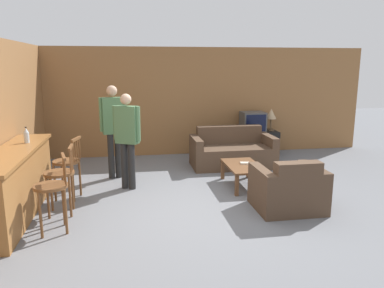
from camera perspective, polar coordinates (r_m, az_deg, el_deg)
name	(u,v)px	position (r m, az deg, el deg)	size (l,w,h in m)	color
ground_plane	(212,208)	(5.93, 3.06, -9.65)	(24.00, 24.00, 0.00)	slate
wall_back	(180,102)	(9.19, -1.86, 6.46)	(9.40, 0.08, 2.60)	olive
wall_left	(11,118)	(7.07, -25.92, 3.59)	(0.08, 8.68, 2.60)	olive
bar_counter	(16,183)	(6.03, -25.23, -5.43)	(0.55, 2.60, 0.99)	brown
bar_chair_near	(52,191)	(5.26, -20.53, -6.69)	(0.53, 0.53, 1.03)	brown
bar_chair_mid	(60,177)	(5.84, -19.42, -4.79)	(0.45, 0.45, 1.03)	brown
bar_chair_far	(68,165)	(6.47, -18.44, -3.10)	(0.53, 0.53, 1.03)	brown
couch_far	(232,152)	(8.24, 6.13, -1.24)	(1.78, 0.91, 0.84)	#4C3828
armchair_near	(288,190)	(5.93, 14.48, -6.85)	(0.99, 0.86, 0.83)	#4C3828
coffee_table	(243,168)	(6.89, 7.81, -3.62)	(0.60, 1.06, 0.40)	brown
tv_unit	(252,143)	(9.39, 9.13, 0.19)	(1.23, 0.56, 0.58)	black
tv	(253,122)	(9.29, 9.25, 3.38)	(0.56, 0.50, 0.48)	#4C4C4C
bottle	(26,136)	(6.37, -23.92, 1.18)	(0.08, 0.08, 0.25)	silver
book_on_table	(245,163)	(6.95, 8.05, -2.89)	(0.19, 0.15, 0.02)	#B7AD99
table_lamp	(271,115)	(9.43, 11.98, 4.42)	(0.26, 0.26, 0.55)	brown
person_by_window	(113,126)	(7.34, -11.91, 2.77)	(0.50, 0.23, 1.80)	black
person_by_counter	(127,135)	(6.65, -9.87, 1.29)	(0.47, 0.33, 1.70)	black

